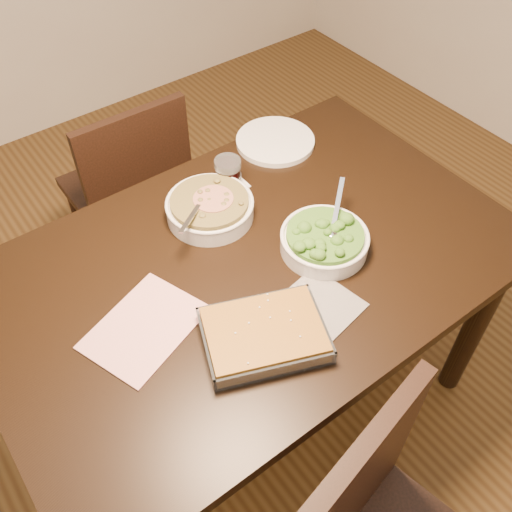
% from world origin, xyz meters
% --- Properties ---
extents(ground, '(4.00, 4.00, 0.00)m').
position_xyz_m(ground, '(0.00, 0.00, 0.00)').
color(ground, '#432B13').
rests_on(ground, ground).
extents(table, '(1.40, 0.90, 0.75)m').
position_xyz_m(table, '(0.00, 0.00, 0.65)').
color(table, black).
rests_on(table, ground).
extents(magazine_a, '(0.32, 0.28, 0.01)m').
position_xyz_m(magazine_a, '(-0.33, -0.02, 0.75)').
color(magazine_a, '#B83443').
rests_on(magazine_a, table).
extents(magazine_b, '(0.27, 0.22, 0.00)m').
position_xyz_m(magazine_b, '(0.00, -0.22, 0.75)').
color(magazine_b, '#212228').
rests_on(magazine_b, table).
extents(coaster, '(0.10, 0.10, 0.00)m').
position_xyz_m(coaster, '(0.12, 0.28, 0.75)').
color(coaster, white).
rests_on(coaster, table).
extents(stew_bowl, '(0.25, 0.25, 0.09)m').
position_xyz_m(stew_bowl, '(0.00, 0.20, 0.78)').
color(stew_bowl, white).
rests_on(stew_bowl, table).
extents(broccoli_bowl, '(0.24, 0.24, 0.09)m').
position_xyz_m(broccoli_bowl, '(0.18, -0.08, 0.78)').
color(broccoli_bowl, white).
rests_on(broccoli_bowl, table).
extents(baking_dish, '(0.34, 0.29, 0.05)m').
position_xyz_m(baking_dish, '(-0.13, -0.22, 0.77)').
color(baking_dish, silver).
rests_on(baking_dish, table).
extents(wine_tumbler, '(0.08, 0.08, 0.09)m').
position_xyz_m(wine_tumbler, '(0.12, 0.28, 0.80)').
color(wine_tumbler, black).
rests_on(wine_tumbler, coaster).
extents(dinner_plate, '(0.25, 0.25, 0.02)m').
position_xyz_m(dinner_plate, '(0.36, 0.36, 0.76)').
color(dinner_plate, white).
rests_on(dinner_plate, table).
extents(chair_far, '(0.40, 0.40, 0.84)m').
position_xyz_m(chair_far, '(0.00, 0.76, 0.47)').
color(chair_far, black).
rests_on(chair_far, ground).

